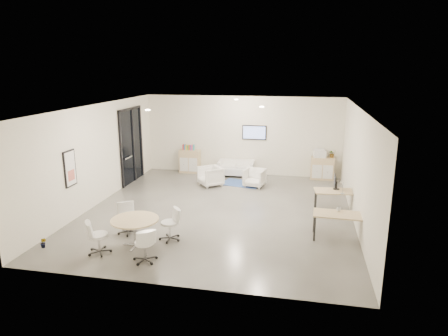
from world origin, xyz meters
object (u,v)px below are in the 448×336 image
(armchair_left, at_px, (211,175))
(sideboard_left, at_px, (190,161))
(round_table, at_px, (135,222))
(desk_front, at_px, (339,216))
(armchair_right, at_px, (255,177))
(desk_rear, at_px, (336,193))
(sideboard_right, at_px, (322,168))
(loveseat, at_px, (236,168))

(armchair_left, bearing_deg, sideboard_left, 178.64)
(round_table, bearing_deg, desk_front, 16.54)
(armchair_left, distance_m, desk_front, 5.88)
(armchair_right, relative_size, desk_rear, 0.54)
(sideboard_right, xyz_separation_m, armchair_left, (-4.13, -1.70, -0.05))
(round_table, bearing_deg, armchair_left, 83.46)
(desk_rear, xyz_separation_m, desk_front, (-0.07, -2.00, -0.00))
(loveseat, height_order, armchair_left, armchair_left)
(armchair_right, bearing_deg, sideboard_right, 42.62)
(armchair_left, distance_m, round_table, 5.48)
(sideboard_left, relative_size, desk_rear, 0.70)
(desk_front, bearing_deg, armchair_right, 125.40)
(armchair_left, bearing_deg, desk_rear, 27.27)
(desk_rear, height_order, round_table, round_table)
(armchair_left, bearing_deg, armchair_right, 58.56)
(desk_rear, distance_m, round_table, 6.12)
(loveseat, relative_size, round_table, 1.25)
(armchair_left, height_order, desk_front, armchair_left)
(armchair_right, relative_size, round_table, 0.62)
(armchair_right, bearing_deg, round_table, -100.01)
(sideboard_right, distance_m, armchair_right, 2.91)
(armchair_left, distance_m, armchair_right, 1.65)
(sideboard_left, height_order, armchair_right, sideboard_left)
(sideboard_left, xyz_separation_m, sideboard_right, (5.42, 0.00, -0.03))
(round_table, bearing_deg, loveseat, 79.28)
(desk_front, bearing_deg, sideboard_right, 94.58)
(loveseat, distance_m, armchair_right, 1.65)
(desk_rear, distance_m, desk_front, 2.01)
(loveseat, bearing_deg, round_table, -102.86)
(sideboard_right, height_order, armchair_right, sideboard_right)
(sideboard_left, bearing_deg, round_table, -84.63)
(armchair_right, relative_size, desk_front, 0.55)
(sideboard_left, relative_size, sideboard_right, 1.07)
(armchair_right, xyz_separation_m, desk_front, (2.70, -4.18, 0.24))
(sideboard_right, relative_size, desk_rear, 0.65)
(armchair_right, distance_m, desk_front, 4.98)
(sideboard_right, relative_size, desk_front, 0.67)
(sideboard_left, bearing_deg, loveseat, -3.44)
(desk_front, xyz_separation_m, round_table, (-4.96, -1.47, 0.02))
(loveseat, relative_size, armchair_right, 2.02)
(desk_rear, bearing_deg, desk_front, -97.72)
(sideboard_right, xyz_separation_m, desk_rear, (0.28, -3.66, 0.17))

